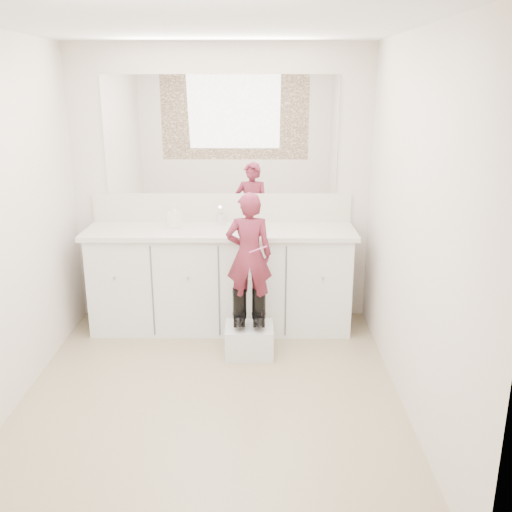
{
  "coord_description": "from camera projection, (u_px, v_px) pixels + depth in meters",
  "views": [
    {
      "loc": [
        0.33,
        -3.45,
        2.09
      ],
      "look_at": [
        0.31,
        0.72,
        0.8
      ],
      "focal_mm": 40.0,
      "sensor_mm": 36.0,
      "label": 1
    }
  ],
  "objects": [
    {
      "name": "boot_right",
      "position": [
        259.0,
        307.0,
        4.45
      ],
      "size": [
        0.12,
        0.21,
        0.31
      ],
      "primitive_type": null,
      "rotation": [
        0.0,
        0.0,
        0.01
      ],
      "color": "black",
      "rests_on": "step_stool"
    },
    {
      "name": "faucet",
      "position": [
        221.0,
        219.0,
        4.95
      ],
      "size": [
        0.08,
        0.08,
        0.1
      ],
      "primitive_type": "cylinder",
      "color": "silver",
      "rests_on": "countertop"
    },
    {
      "name": "ceiling",
      "position": [
        201.0,
        23.0,
        3.21
      ],
      "size": [
        3.0,
        3.0,
        0.0
      ],
      "primitive_type": "plane",
      "rotation": [
        3.14,
        0.0,
        0.0
      ],
      "color": "white",
      "rests_on": "wall_back"
    },
    {
      "name": "boot_left",
      "position": [
        240.0,
        307.0,
        4.45
      ],
      "size": [
        0.12,
        0.21,
        0.31
      ],
      "primitive_type": null,
      "rotation": [
        0.0,
        0.0,
        0.01
      ],
      "color": "black",
      "rests_on": "step_stool"
    },
    {
      "name": "mirror",
      "position": [
        221.0,
        136.0,
        4.85
      ],
      "size": [
        2.0,
        0.02,
        1.0
      ],
      "primitive_type": "cube",
      "color": "white",
      "rests_on": "wall_back"
    },
    {
      "name": "countertop",
      "position": [
        220.0,
        231.0,
        4.81
      ],
      "size": [
        2.28,
        0.58,
        0.04
      ],
      "primitive_type": "cube",
      "color": "beige",
      "rests_on": "vanity_cabinet"
    },
    {
      "name": "step_stool",
      "position": [
        249.0,
        340.0,
        4.51
      ],
      "size": [
        0.38,
        0.32,
        0.24
      ],
      "primitive_type": "cube",
      "rotation": [
        0.0,
        0.0,
        0.01
      ],
      "color": "silver",
      "rests_on": "floor"
    },
    {
      "name": "toddler",
      "position": [
        249.0,
        255.0,
        4.33
      ],
      "size": [
        0.36,
        0.24,
        0.97
      ],
      "primitive_type": "imported",
      "rotation": [
        0.0,
        0.0,
        3.16
      ],
      "color": "#A83351",
      "rests_on": "step_stool"
    },
    {
      "name": "dot_panel",
      "position": [
        165.0,
        211.0,
        2.0
      ],
      "size": [
        2.0,
        0.01,
        1.2
      ],
      "primitive_type": "cube",
      "color": "#472819",
      "rests_on": "wall_front"
    },
    {
      "name": "wall_back",
      "position": [
        222.0,
        187.0,
        4.99
      ],
      "size": [
        2.6,
        0.0,
        2.6
      ],
      "primitive_type": "plane",
      "rotation": [
        1.57,
        0.0,
        0.0
      ],
      "color": "beige",
      "rests_on": "floor"
    },
    {
      "name": "wall_right",
      "position": [
        414.0,
        229.0,
        3.55
      ],
      "size": [
        0.0,
        3.0,
        3.0
      ],
      "primitive_type": "plane",
      "rotation": [
        1.57,
        0.0,
        -1.57
      ],
      "color": "beige",
      "rests_on": "floor"
    },
    {
      "name": "wall_front",
      "position": [
        171.0,
        329.0,
        2.13
      ],
      "size": [
        2.6,
        0.0,
        2.6
      ],
      "primitive_type": "plane",
      "rotation": [
        -1.57,
        0.0,
        0.0
      ],
      "color": "beige",
      "rests_on": "floor"
    },
    {
      "name": "floor",
      "position": [
        211.0,
        398.0,
        3.91
      ],
      "size": [
        3.0,
        3.0,
        0.0
      ],
      "primitive_type": "plane",
      "color": "#8D7B5C",
      "rests_on": "ground"
    },
    {
      "name": "soap_bottle",
      "position": [
        174.0,
        216.0,
        4.84
      ],
      "size": [
        0.12,
        0.12,
        0.2
      ],
      "primitive_type": "imported",
      "rotation": [
        0.0,
        0.0,
        -0.42
      ],
      "color": "white",
      "rests_on": "countertop"
    },
    {
      "name": "vanity_cabinet",
      "position": [
        221.0,
        280.0,
        4.96
      ],
      "size": [
        2.2,
        0.55,
        0.85
      ],
      "primitive_type": "cube",
      "color": "silver",
      "rests_on": "floor"
    },
    {
      "name": "toothbrush",
      "position": [
        258.0,
        249.0,
        4.23
      ],
      "size": [
        0.14,
        0.01,
        0.06
      ],
      "primitive_type": "cylinder",
      "rotation": [
        0.0,
        1.22,
        0.01
      ],
      "color": "#CE5092",
      "rests_on": "toddler"
    },
    {
      "name": "cup",
      "position": [
        248.0,
        224.0,
        4.83
      ],
      "size": [
        0.11,
        0.11,
        0.08
      ],
      "primitive_type": "imported",
      "rotation": [
        0.0,
        0.0,
        -0.36
      ],
      "color": "beige",
      "rests_on": "countertop"
    },
    {
      "name": "backsplash",
      "position": [
        222.0,
        208.0,
        5.03
      ],
      "size": [
        2.28,
        0.03,
        0.25
      ],
      "primitive_type": "cube",
      "color": "beige",
      "rests_on": "countertop"
    }
  ]
}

